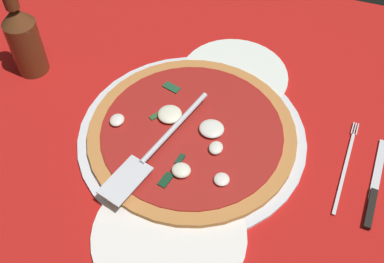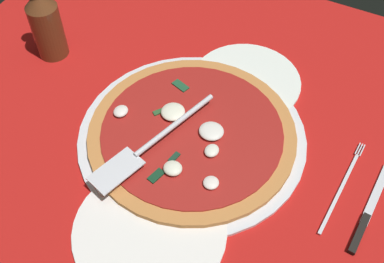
% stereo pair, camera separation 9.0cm
% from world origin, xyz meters
% --- Properties ---
extents(ground_plane, '(1.11, 1.11, 0.01)m').
position_xyz_m(ground_plane, '(0.00, 0.00, -0.00)').
color(ground_plane, '#B51714').
extents(checker_pattern, '(1.11, 1.11, 0.00)m').
position_xyz_m(checker_pattern, '(0.00, -0.00, 0.00)').
color(checker_pattern, white).
rests_on(checker_pattern, ground_plane).
extents(pizza_pan, '(0.43, 0.43, 0.01)m').
position_xyz_m(pizza_pan, '(-0.02, 0.06, 0.01)').
color(pizza_pan, silver).
rests_on(pizza_pan, ground_plane).
extents(dinner_plate_left, '(0.23, 0.23, 0.01)m').
position_xyz_m(dinner_plate_left, '(-0.20, 0.09, 0.01)').
color(dinner_plate_left, white).
rests_on(dinner_plate_left, ground_plane).
extents(dinner_plate_right, '(0.26, 0.26, 0.01)m').
position_xyz_m(dinner_plate_right, '(0.19, 0.09, 0.01)').
color(dinner_plate_right, white).
rests_on(dinner_plate_right, ground_plane).
extents(pizza, '(0.39, 0.39, 0.03)m').
position_xyz_m(pizza, '(-0.01, 0.06, 0.02)').
color(pizza, '#C2793C').
rests_on(pizza, pizza_pan).
extents(pizza_server, '(0.29, 0.11, 0.01)m').
position_xyz_m(pizza_server, '(0.05, 0.01, 0.04)').
color(pizza_server, silver).
rests_on(pizza_server, pizza).
extents(place_setting_far, '(0.23, 0.14, 0.01)m').
position_xyz_m(place_setting_far, '(-0.02, 0.37, 0.00)').
color(place_setting_far, white).
rests_on(place_setting_far, ground_plane).
extents(beer_bottle, '(0.07, 0.07, 0.23)m').
position_xyz_m(beer_bottle, '(-0.08, -0.32, 0.09)').
color(beer_bottle, brown).
rests_on(beer_bottle, ground_plane).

